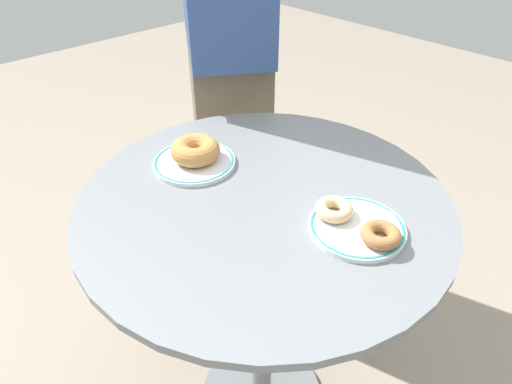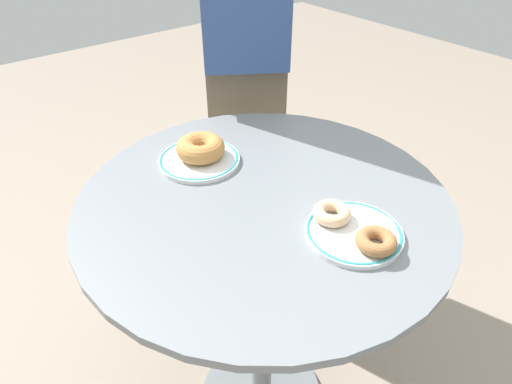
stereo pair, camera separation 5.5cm
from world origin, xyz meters
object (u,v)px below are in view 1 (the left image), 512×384
(cafe_table, at_px, (263,270))
(donut_old_fashioned, at_px, (195,150))
(plate_right, at_px, (357,227))
(donut_cinnamon, at_px, (381,235))
(person_figure, at_px, (226,55))
(plate_left, at_px, (194,162))
(donut_glazed, at_px, (334,209))

(cafe_table, distance_m, donut_old_fashioned, 0.31)
(cafe_table, xyz_separation_m, plate_right, (0.19, 0.05, 0.22))
(plate_right, bearing_deg, cafe_table, -164.91)
(plate_right, height_order, donut_cinnamon, donut_cinnamon)
(cafe_table, relative_size, person_figure, 0.44)
(person_figure, bearing_deg, donut_cinnamon, -20.90)
(plate_left, bearing_deg, donut_old_fashioned, 104.65)
(donut_glazed, height_order, person_figure, person_figure)
(plate_right, relative_size, person_figure, 0.10)
(donut_cinnamon, height_order, person_figure, person_figure)
(plate_right, distance_m, donut_glazed, 0.05)
(plate_left, relative_size, person_figure, 0.11)
(plate_right, distance_m, person_figure, 0.75)
(donut_old_fashioned, xyz_separation_m, person_figure, (-0.31, 0.35, 0.05))
(donut_cinnamon, bearing_deg, cafe_table, -168.87)
(plate_right, bearing_deg, donut_old_fashioned, -168.92)
(donut_cinnamon, distance_m, donut_glazed, 0.10)
(cafe_table, distance_m, donut_cinnamon, 0.34)
(donut_glazed, bearing_deg, donut_cinnamon, 1.68)
(donut_old_fashioned, relative_size, donut_cinnamon, 1.53)
(plate_left, relative_size, plate_right, 1.04)
(donut_glazed, bearing_deg, plate_left, -167.28)
(plate_left, relative_size, donut_cinnamon, 2.56)
(plate_right, xyz_separation_m, donut_cinnamon, (0.05, -0.00, 0.02))
(cafe_table, height_order, donut_old_fashioned, donut_old_fashioned)
(plate_left, bearing_deg, cafe_table, 9.09)
(plate_left, height_order, person_figure, person_figure)
(donut_cinnamon, distance_m, person_figure, 0.80)
(cafe_table, height_order, donut_glazed, donut_glazed)
(cafe_table, relative_size, donut_old_fashioned, 7.02)
(plate_left, distance_m, donut_glazed, 0.34)
(plate_right, distance_m, donut_old_fashioned, 0.39)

